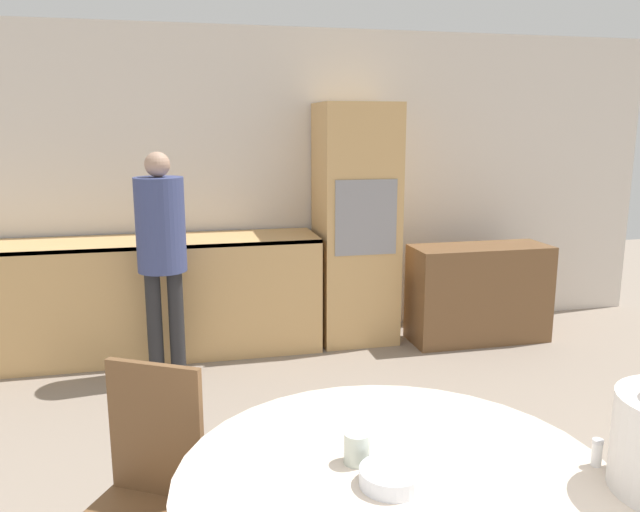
{
  "coord_description": "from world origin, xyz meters",
  "views": [
    {
      "loc": [
        -0.78,
        -0.56,
        1.8
      ],
      "look_at": [
        -0.05,
        2.59,
        1.13
      ],
      "focal_mm": 35.0,
      "sensor_mm": 36.0,
      "label": 1
    }
  ],
  "objects_px": {
    "chair_far_left": "(145,484)",
    "person_standing": "(161,241)",
    "sideboard": "(479,293)",
    "oven_unit": "(356,224)",
    "cup": "(357,448)",
    "bowl_near": "(392,477)"
  },
  "relations": [
    {
      "from": "oven_unit",
      "to": "sideboard",
      "type": "xyz_separation_m",
      "value": [
        1.01,
        -0.28,
        -0.58
      ]
    },
    {
      "from": "oven_unit",
      "to": "person_standing",
      "type": "xyz_separation_m",
      "value": [
        -1.57,
        -0.52,
        0.02
      ]
    },
    {
      "from": "chair_far_left",
      "to": "bowl_near",
      "type": "relative_size",
      "value": 5.05
    },
    {
      "from": "chair_far_left",
      "to": "cup",
      "type": "xyz_separation_m",
      "value": [
        0.67,
        -0.44,
        0.3
      ]
    },
    {
      "from": "bowl_near",
      "to": "person_standing",
      "type": "bearing_deg",
      "value": 103.44
    },
    {
      "from": "bowl_near",
      "to": "oven_unit",
      "type": "bearing_deg",
      "value": 75.56
    },
    {
      "from": "person_standing",
      "to": "bowl_near",
      "type": "xyz_separation_m",
      "value": [
        0.69,
        -2.89,
        -0.21
      ]
    },
    {
      "from": "chair_far_left",
      "to": "cup",
      "type": "height_order",
      "value": "chair_far_left"
    },
    {
      "from": "person_standing",
      "to": "bowl_near",
      "type": "bearing_deg",
      "value": -76.56
    },
    {
      "from": "chair_far_left",
      "to": "cup",
      "type": "bearing_deg",
      "value": -4.04
    },
    {
      "from": "sideboard",
      "to": "bowl_near",
      "type": "height_order",
      "value": "bowl_near"
    },
    {
      "from": "oven_unit",
      "to": "sideboard",
      "type": "relative_size",
      "value": 1.7
    },
    {
      "from": "sideboard",
      "to": "chair_far_left",
      "type": "xyz_separation_m",
      "value": [
        -2.62,
        -2.55,
        0.12
      ]
    },
    {
      "from": "chair_far_left",
      "to": "oven_unit",
      "type": "bearing_deg",
      "value": 89.88
    },
    {
      "from": "sideboard",
      "to": "bowl_near",
      "type": "bearing_deg",
      "value": -121.12
    },
    {
      "from": "chair_far_left",
      "to": "cup",
      "type": "distance_m",
      "value": 0.85
    },
    {
      "from": "person_standing",
      "to": "cup",
      "type": "height_order",
      "value": "person_standing"
    },
    {
      "from": "sideboard",
      "to": "oven_unit",
      "type": "bearing_deg",
      "value": 164.62
    },
    {
      "from": "oven_unit",
      "to": "chair_far_left",
      "type": "distance_m",
      "value": 3.29
    },
    {
      "from": "oven_unit",
      "to": "sideboard",
      "type": "height_order",
      "value": "oven_unit"
    },
    {
      "from": "cup",
      "to": "bowl_near",
      "type": "xyz_separation_m",
      "value": [
        0.06,
        -0.14,
        -0.02
      ]
    },
    {
      "from": "chair_far_left",
      "to": "person_standing",
      "type": "relative_size",
      "value": 0.59
    }
  ]
}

